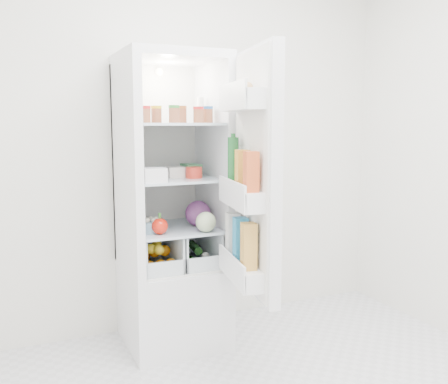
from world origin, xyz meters
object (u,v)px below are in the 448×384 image
mushroom_bowl (151,227)px  fridge_door (252,179)px  red_cabbage (198,213)px  refrigerator (170,238)px

mushroom_bowl → fridge_door: bearing=-50.0°
red_cabbage → fridge_door: (0.09, -0.55, 0.27)m
mushroom_bowl → red_cabbage: bearing=9.5°
fridge_door → refrigerator: bearing=31.4°
fridge_door → red_cabbage: bearing=19.7°
red_cabbage → fridge_door: size_ratio=0.12×
fridge_door → mushroom_bowl: bearing=50.0°
red_cabbage → refrigerator: bearing=150.5°
refrigerator → red_cabbage: (0.15, -0.09, 0.16)m
refrigerator → mushroom_bowl: size_ratio=13.29×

